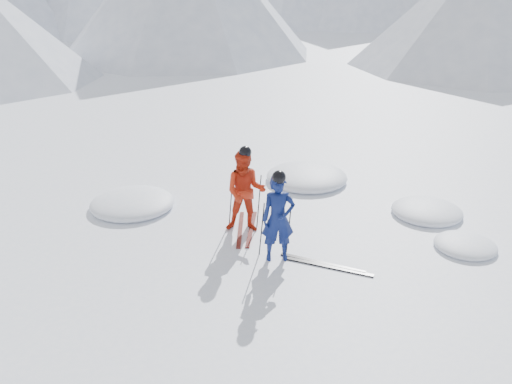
{
  "coord_description": "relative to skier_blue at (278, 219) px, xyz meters",
  "views": [
    {
      "loc": [
        -2.7,
        -9.44,
        5.34
      ],
      "look_at": [
        -1.85,
        0.5,
        1.1
      ],
      "focal_mm": 38.0,
      "sensor_mm": 36.0,
      "label": 1
    }
  ],
  "objects": [
    {
      "name": "skier_blue",
      "position": [
        0.0,
        0.0,
        0.0
      ],
      "size": [
        0.63,
        0.42,
        1.73
      ],
      "primitive_type": "imported",
      "rotation": [
        0.0,
        0.0,
        -0.0
      ],
      "color": "#0E1A54",
      "rests_on": "ground"
    },
    {
      "name": "ski_loose_a",
      "position": [
        0.83,
        -0.28,
        -0.85
      ],
      "size": [
        1.52,
        0.92,
        0.03
      ],
      "primitive_type": "cube",
      "rotation": [
        0.0,
        0.0,
        1.05
      ],
      "color": "black",
      "rests_on": "ground"
    },
    {
      "name": "pole_red_right",
      "position": [
        -0.24,
        1.44,
        -0.27
      ],
      "size": [
        0.12,
        0.08,
        1.19
      ],
      "primitive_type": "cylinder",
      "rotation": [
        -0.05,
        0.08,
        0.0
      ],
      "color": "black",
      "rests_on": "ground"
    },
    {
      "name": "pole_blue_right",
      "position": [
        0.25,
        0.25,
        -0.29
      ],
      "size": [
        0.12,
        0.07,
        1.15
      ],
      "primitive_type": "cylinder",
      "rotation": [
        -0.04,
        0.08,
        0.0
      ],
      "color": "black",
      "rests_on": "ground"
    },
    {
      "name": "ski_loose_b",
      "position": [
        0.93,
        -0.43,
        -0.85
      ],
      "size": [
        1.55,
        0.87,
        0.03
      ],
      "primitive_type": "cube",
      "rotation": [
        0.0,
        0.0,
        1.09
      ],
      "color": "black",
      "rests_on": "ground"
    },
    {
      "name": "snow_lumps",
      "position": [
        0.46,
        2.86,
        -0.86
      ],
      "size": [
        8.58,
        5.6,
        0.47
      ],
      "color": "white",
      "rests_on": "ground"
    },
    {
      "name": "skier_red",
      "position": [
        -0.54,
        1.29,
        0.03
      ],
      "size": [
        0.96,
        0.79,
        1.79
      ],
      "primitive_type": "imported",
      "rotation": [
        0.0,
        0.0,
        -0.14
      ],
      "color": "red",
      "rests_on": "ground"
    },
    {
      "name": "ski_worn_right",
      "position": [
        -0.42,
        1.29,
        -0.85
      ],
      "size": [
        0.39,
        1.69,
        0.03
      ],
      "primitive_type": "cube",
      "rotation": [
        0.0,
        0.0,
        -0.18
      ],
      "color": "black",
      "rests_on": "ground"
    },
    {
      "name": "pole_red_left",
      "position": [
        -0.84,
        1.54,
        -0.27
      ],
      "size": [
        0.12,
        0.09,
        1.19
      ],
      "primitive_type": "cylinder",
      "rotation": [
        0.06,
        0.08,
        0.0
      ],
      "color": "black",
      "rests_on": "ground"
    },
    {
      "name": "ski_worn_left",
      "position": [
        -0.66,
        1.29,
        -0.85
      ],
      "size": [
        0.27,
        1.7,
        0.03
      ],
      "primitive_type": "cube",
      "rotation": [
        0.0,
        0.0,
        -0.11
      ],
      "color": "black",
      "rests_on": "ground"
    },
    {
      "name": "ground",
      "position": [
        1.49,
        0.27,
        -0.86
      ],
      "size": [
        160.0,
        160.0,
        0.0
      ],
      "primitive_type": "plane",
      "color": "white",
      "rests_on": "ground"
    },
    {
      "name": "pole_blue_left",
      "position": [
        -0.3,
        0.15,
        -0.29
      ],
      "size": [
        0.12,
        0.08,
        1.15
      ],
      "primitive_type": "cylinder",
      "rotation": [
        0.05,
        0.08,
        0.0
      ],
      "color": "black",
      "rests_on": "ground"
    }
  ]
}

